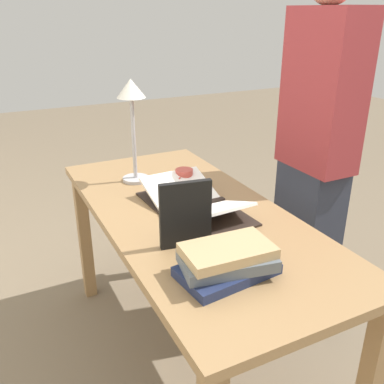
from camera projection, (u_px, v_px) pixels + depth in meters
name	position (u px, v px, depth m)	size (l,w,h in m)	color
ground_plane	(191.00, 359.00, 2.00)	(12.00, 12.00, 0.00)	#70604C
reading_desk	(191.00, 234.00, 1.74)	(1.52, 0.69, 0.77)	#937047
open_book	(194.00, 203.00, 1.72)	(0.52, 0.32, 0.09)	black
book_stack_tall	(227.00, 261.00, 1.28)	(0.21, 0.31, 0.10)	#1E284C
book_standing_upright	(186.00, 215.00, 1.42)	(0.05, 0.18, 0.23)	black
reading_lamp	(132.00, 106.00, 1.88)	(0.13, 0.13, 0.47)	#ADADB2
coffee_mug	(184.00, 179.00, 1.90)	(0.09, 0.10, 0.09)	#B74238
person_reader	(315.00, 161.00, 2.02)	(0.36, 0.22, 1.71)	#2D3342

